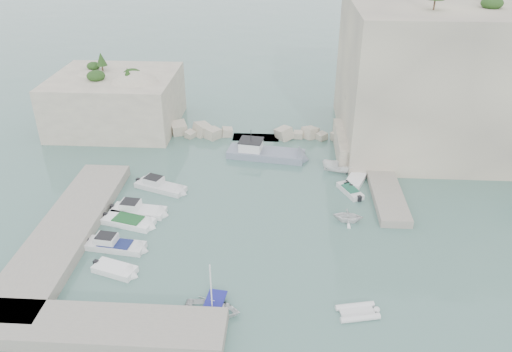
# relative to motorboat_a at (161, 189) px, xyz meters

# --- Properties ---
(ground) EXTENTS (400.00, 400.00, 0.00)m
(ground) POSITION_rel_motorboat_a_xyz_m (10.32, -7.92, 0.00)
(ground) COLOR slate
(ground) RESTS_ON ground
(cliff_east) EXTENTS (26.00, 22.00, 17.00)m
(cliff_east) POSITION_rel_motorboat_a_xyz_m (33.32, 15.08, 8.50)
(cliff_east) COLOR beige
(cliff_east) RESTS_ON ground
(cliff_terrace) EXTENTS (8.00, 10.00, 2.50)m
(cliff_terrace) POSITION_rel_motorboat_a_xyz_m (23.32, 10.08, 1.25)
(cliff_terrace) COLOR beige
(cliff_terrace) RESTS_ON ground
(outcrop_west) EXTENTS (16.00, 14.00, 7.00)m
(outcrop_west) POSITION_rel_motorboat_a_xyz_m (-9.68, 17.08, 3.50)
(outcrop_west) COLOR beige
(outcrop_west) RESTS_ON ground
(quay_west) EXTENTS (5.00, 24.00, 1.10)m
(quay_west) POSITION_rel_motorboat_a_xyz_m (-6.68, -8.92, 0.55)
(quay_west) COLOR #9E9689
(quay_west) RESTS_ON ground
(quay_south) EXTENTS (18.00, 4.00, 1.10)m
(quay_south) POSITION_rel_motorboat_a_xyz_m (0.32, -20.42, 0.55)
(quay_south) COLOR #9E9689
(quay_south) RESTS_ON ground
(ledge_east) EXTENTS (3.00, 16.00, 0.80)m
(ledge_east) POSITION_rel_motorboat_a_xyz_m (23.82, 2.08, 0.40)
(ledge_east) COLOR #9E9689
(ledge_east) RESTS_ON ground
(breakwater) EXTENTS (28.00, 3.00, 1.40)m
(breakwater) POSITION_rel_motorboat_a_xyz_m (9.32, 14.08, 0.70)
(breakwater) COLOR beige
(breakwater) RESTS_ON ground
(motorboat_a) EXTENTS (6.38, 3.88, 1.40)m
(motorboat_a) POSITION_rel_motorboat_a_xyz_m (0.00, 0.00, 0.00)
(motorboat_a) COLOR silver
(motorboat_a) RESTS_ON ground
(motorboat_b) EXTENTS (5.99, 2.57, 1.40)m
(motorboat_b) POSITION_rel_motorboat_a_xyz_m (-1.07, -4.81, 0.00)
(motorboat_b) COLOR white
(motorboat_b) RESTS_ON ground
(motorboat_c) EXTENTS (5.72, 3.30, 0.70)m
(motorboat_c) POSITION_rel_motorboat_a_xyz_m (-1.54, -6.66, 0.00)
(motorboat_c) COLOR white
(motorboat_c) RESTS_ON ground
(motorboat_d) EXTENTS (5.96, 2.45, 1.40)m
(motorboat_d) POSITION_rel_motorboat_a_xyz_m (-1.60, -10.56, 0.00)
(motorboat_d) COLOR silver
(motorboat_d) RESTS_ON ground
(motorboat_e) EXTENTS (4.25, 2.75, 0.70)m
(motorboat_e) POSITION_rel_motorboat_a_xyz_m (-0.65, -13.72, 0.00)
(motorboat_e) COLOR white
(motorboat_e) RESTS_ON ground
(rowboat) EXTENTS (4.61, 3.56, 0.88)m
(rowboat) POSITION_rel_motorboat_a_xyz_m (8.03, -17.88, 0.00)
(rowboat) COLOR white
(rowboat) RESTS_ON ground
(inflatable_dinghy) EXTENTS (3.54, 2.24, 0.44)m
(inflatable_dinghy) POSITION_rel_motorboat_a_xyz_m (18.82, -17.35, 0.00)
(inflatable_dinghy) COLOR silver
(inflatable_dinghy) RESTS_ON ground
(tender_east_a) EXTENTS (3.15, 2.81, 1.51)m
(tender_east_a) POSITION_rel_motorboat_a_xyz_m (19.32, -5.00, 0.00)
(tender_east_a) COLOR white
(tender_east_a) RESTS_ON ground
(tender_east_b) EXTENTS (2.85, 4.07, 0.70)m
(tender_east_b) POSITION_rel_motorboat_a_xyz_m (20.10, 0.42, 0.00)
(tender_east_b) COLOR silver
(tender_east_b) RESTS_ON ground
(tender_east_c) EXTENTS (3.50, 5.42, 0.70)m
(tender_east_c) POSITION_rel_motorboat_a_xyz_m (21.16, 3.33, 0.00)
(tender_east_c) COLOR white
(tender_east_c) RESTS_ON ground
(tender_east_d) EXTENTS (4.28, 2.45, 1.56)m
(tender_east_d) POSITION_rel_motorboat_a_xyz_m (19.39, 5.03, 0.00)
(tender_east_d) COLOR white
(tender_east_d) RESTS_ON ground
(work_boat) EXTENTS (10.40, 4.42, 2.20)m
(work_boat) POSITION_rel_motorboat_a_xyz_m (10.89, 8.37, 0.00)
(work_boat) COLOR slate
(work_boat) RESTS_ON ground
(rowboat_mast) EXTENTS (0.10, 0.10, 4.20)m
(rowboat_mast) POSITION_rel_motorboat_a_xyz_m (8.03, -17.88, 2.54)
(rowboat_mast) COLOR white
(rowboat_mast) RESTS_ON rowboat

